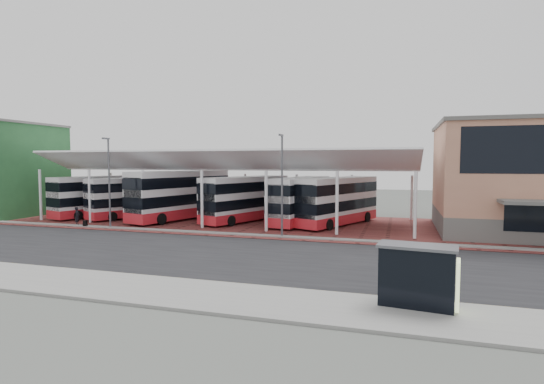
# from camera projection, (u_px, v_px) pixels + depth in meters

# --- Properties ---
(ground) EXTENTS (140.00, 140.00, 0.00)m
(ground) POSITION_uv_depth(u_px,v_px,m) (227.00, 252.00, 28.00)
(ground) COLOR #4D504B
(road) EXTENTS (120.00, 14.00, 0.02)m
(road) POSITION_uv_depth(u_px,v_px,m) (221.00, 255.00, 27.04)
(road) COLOR black
(road) RESTS_ON ground
(forecourt) EXTENTS (72.00, 16.00, 0.06)m
(forecourt) POSITION_uv_depth(u_px,v_px,m) (301.00, 225.00, 39.83)
(forecourt) COLOR brown
(forecourt) RESTS_ON ground
(sidewalk) EXTENTS (120.00, 4.00, 0.14)m
(sidewalk) POSITION_uv_depth(u_px,v_px,m) (151.00, 290.00, 19.40)
(sidewalk) COLOR slate
(sidewalk) RESTS_ON ground
(north_kerb) EXTENTS (120.00, 0.80, 0.14)m
(north_kerb) POSITION_uv_depth(u_px,v_px,m) (258.00, 235.00, 33.91)
(north_kerb) COLOR slate
(north_kerb) RESTS_ON ground
(yellow_line_near) EXTENTS (120.00, 0.12, 0.01)m
(yellow_line_near) POSITION_uv_depth(u_px,v_px,m) (173.00, 279.00, 21.31)
(yellow_line_near) COLOR #EDB213
(yellow_line_near) RESTS_ON road
(yellow_line_far) EXTENTS (120.00, 0.12, 0.01)m
(yellow_line_far) POSITION_uv_depth(u_px,v_px,m) (176.00, 278.00, 21.60)
(yellow_line_far) COLOR #EDB213
(yellow_line_far) RESTS_ON road
(canopy) EXTENTS (37.00, 11.63, 7.07)m
(canopy) POSITION_uv_depth(u_px,v_px,m) (226.00, 163.00, 42.63)
(canopy) COLOR white
(canopy) RESTS_ON ground
(shop_green) EXTENTS (6.40, 10.20, 10.22)m
(shop_green) POSITION_uv_depth(u_px,v_px,m) (14.00, 170.00, 46.79)
(shop_green) COLOR #285F30
(shop_green) RESTS_ON ground
(lamp_west) EXTENTS (0.16, 0.90, 8.07)m
(lamp_west) POSITION_uv_depth(u_px,v_px,m) (109.00, 180.00, 37.73)
(lamp_west) COLOR #52545A
(lamp_west) RESTS_ON ground
(lamp_east) EXTENTS (0.16, 0.90, 8.07)m
(lamp_east) POSITION_uv_depth(u_px,v_px,m) (282.00, 182.00, 33.10)
(lamp_east) COLOR #52545A
(lamp_east) RESTS_ON ground
(bus_0) EXTENTS (5.18, 10.81, 4.35)m
(bus_0) POSITION_uv_depth(u_px,v_px,m) (99.00, 196.00, 46.32)
(bus_0) COLOR silver
(bus_0) RESTS_ON forecourt
(bus_1) EXTENTS (6.61, 10.26, 4.23)m
(bus_1) POSITION_uv_depth(u_px,v_px,m) (136.00, 198.00, 45.17)
(bus_1) COLOR silver
(bus_1) RESTS_ON forecourt
(bus_2) EXTENTS (6.09, 12.33, 4.96)m
(bus_2) POSITION_uv_depth(u_px,v_px,m) (180.00, 195.00, 43.45)
(bus_2) COLOR silver
(bus_2) RESTS_ON forecourt
(bus_3) EXTENTS (6.22, 10.93, 4.44)m
(bus_3) POSITION_uv_depth(u_px,v_px,m) (246.00, 199.00, 42.15)
(bus_3) COLOR silver
(bus_3) RESTS_ON forecourt
(bus_4) EXTENTS (4.04, 10.92, 4.40)m
(bus_4) POSITION_uv_depth(u_px,v_px,m) (300.00, 200.00, 40.92)
(bus_4) COLOR silver
(bus_4) RESTS_ON forecourt
(bus_5) EXTENTS (6.54, 10.86, 4.43)m
(bus_5) POSITION_uv_depth(u_px,v_px,m) (338.00, 201.00, 39.74)
(bus_5) COLOR silver
(bus_5) RESTS_ON forecourt
(pedestrian) EXTENTS (0.60, 0.73, 1.71)m
(pedestrian) POSITION_uv_depth(u_px,v_px,m) (77.00, 216.00, 39.45)
(pedestrian) COLOR black
(pedestrian) RESTS_ON forecourt
(suitcase) EXTENTS (0.34, 0.24, 0.58)m
(suitcase) POSITION_uv_depth(u_px,v_px,m) (85.00, 224.00, 38.47)
(suitcase) COLOR black
(suitcase) RESTS_ON forecourt
(bus_shelter) EXTENTS (3.24, 1.79, 2.48)m
(bus_shelter) POSITION_uv_depth(u_px,v_px,m) (423.00, 270.00, 16.62)
(bus_shelter) COLOR black
(bus_shelter) RESTS_ON sidewalk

